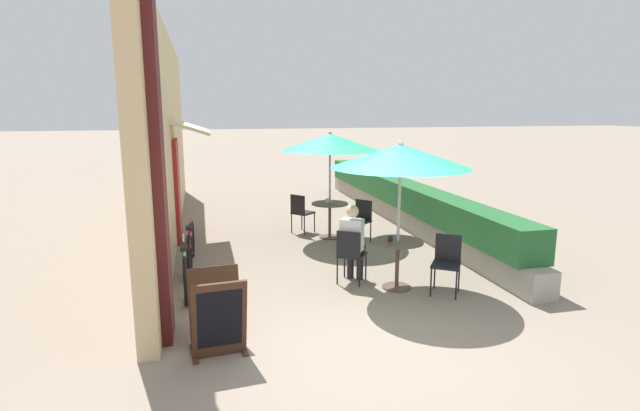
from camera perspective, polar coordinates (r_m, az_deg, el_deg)
The scene contains 17 objects.
ground_plane at distance 6.26m, azimuth 5.76°, elevation -14.75°, with size 120.00×120.00×0.00m, color gray.
cafe_facade_wall at distance 10.99m, azimuth -16.97°, elevation 7.32°, with size 0.98×11.55×4.20m.
planter_hedge at distance 12.13m, azimuth 9.29°, elevation 0.58°, with size 0.60×10.55×1.01m.
patio_table_near at distance 7.70m, azimuth 8.85°, elevation -5.50°, with size 0.77×0.77×0.75m.
patio_umbrella_near at distance 7.42m, azimuth 9.19°, elevation 5.59°, with size 2.06×2.06×2.25m.
cafe_chair_near_left at distance 7.82m, azimuth 3.51°, elevation -5.32°, with size 0.56×0.56×0.87m.
seated_patron_near_left at distance 7.87m, azimuth 3.77°, elevation -3.91°, with size 0.49×0.51×1.25m.
cafe_chair_near_right at distance 7.67m, azimuth 14.29°, elevation -5.98°, with size 0.56×0.56×0.87m.
coffee_cup_near at distance 7.58m, azimuth 8.05°, elevation -3.76°, with size 0.07×0.07×0.09m.
patio_table_mid at distance 10.55m, azimuth 1.12°, elevation -0.83°, with size 0.77×0.77×0.75m.
patio_umbrella_mid at distance 10.34m, azimuth 1.15°, elevation 7.26°, with size 2.06×2.06×2.25m.
cafe_chair_mid_left at distance 10.92m, azimuth -2.21°, elevation -0.55°, with size 0.56×0.56×0.87m.
cafe_chair_mid_right at distance 10.22m, azimuth 4.67°, elevation -1.40°, with size 0.56×0.56×0.87m.
coffee_cup_mid at distance 10.53m, azimuth 0.82°, elevation 0.55°, with size 0.07×0.07×0.09m.
bicycle_leaning at distance 7.78m, azimuth -15.17°, elevation -6.96°, with size 0.13×1.76×0.79m.
bicycle_second at distance 9.03m, azimuth -14.54°, elevation -4.46°, with size 0.11×1.74×0.77m.
menu_board at distance 5.84m, azimuth -11.67°, elevation -12.01°, with size 0.65×0.68×0.92m.
Camera 1 is at (-1.90, -5.31, 2.73)m, focal length 28.00 mm.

